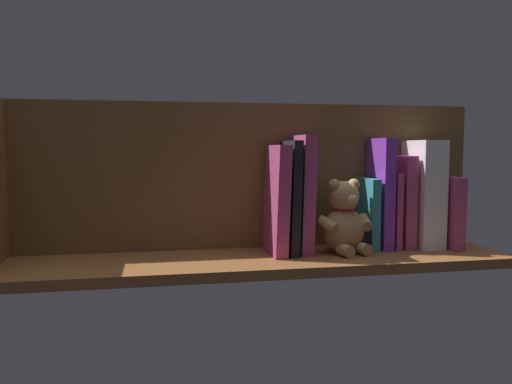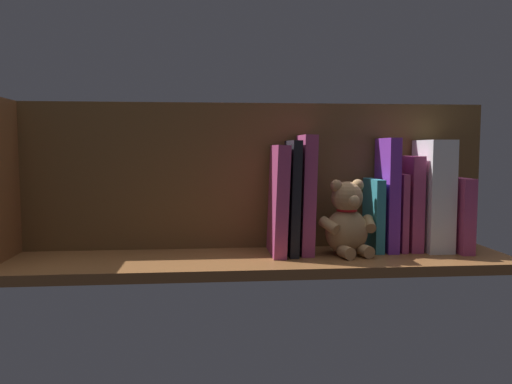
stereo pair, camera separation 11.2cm
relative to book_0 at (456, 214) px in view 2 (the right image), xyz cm
name	(u,v)px [view 2 (the right image)]	position (x,y,z in cm)	size (l,w,h in cm)	color
ground_plane	(256,261)	(47.16, 2.65, -9.65)	(113.14, 26.10, 2.20)	brown
shelf_back_panel	(252,176)	(47.16, -8.15, 8.72)	(113.14, 1.50, 34.53)	brown
book_0	(456,214)	(0.00, 0.00, 0.00)	(2.90, 13.99, 17.10)	#B23F72
dictionary_thick_white	(433,195)	(5.19, -0.93, 4.34)	(5.95, 11.94, 25.77)	white
book_1	(410,203)	(10.32, -1.74, 2.48)	(2.81, 10.51, 22.07)	#B23F72
book_2	(398,212)	(13.24, -1.77, 0.44)	(1.52, 10.45, 17.98)	#B23F72
book_3	(387,195)	(16.07, -1.52, 4.55)	(2.62, 10.96, 26.20)	purple
book_4	(373,215)	(19.18, -1.64, -0.17)	(2.08, 10.72, 16.76)	teal
teddy_bear	(347,222)	(26.53, 2.34, -1.10)	(13.41, 12.27, 16.93)	tan
book_5	(305,194)	(35.58, -0.85, 4.86)	(2.86, 12.30, 26.81)	#B23F72
book_6	(292,197)	(38.76, -0.30, 4.24)	(1.98, 13.40, 25.58)	black
book_7	(278,200)	(41.90, 0.15, 3.72)	(2.79, 14.29, 24.54)	#B23F72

